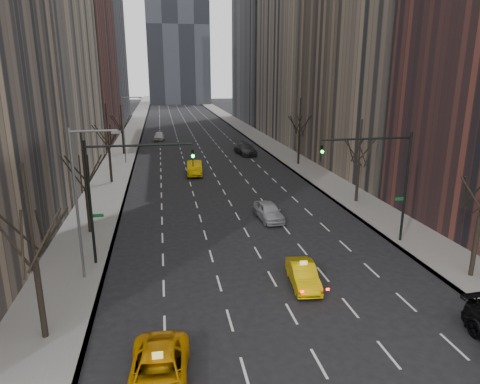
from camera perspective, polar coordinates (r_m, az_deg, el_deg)
ground at (r=20.10m, az=10.48°, el=-21.55°), size 400.00×400.00×0.00m
sidewalk_left at (r=85.91m, az=-14.49°, el=7.05°), size 4.50×320.00×0.15m
sidewalk_right at (r=87.65m, az=1.82°, el=7.70°), size 4.50×320.00×0.15m
bld_left_far at (r=82.89m, az=-22.63°, el=21.34°), size 14.00×28.00×44.00m
bld_right_deep at (r=114.55m, az=4.02°, el=24.03°), size 14.00×30.00×58.00m
tree_lw_a at (r=21.35m, az=-25.61°, el=-8.55°), size 3.36×3.50×8.28m
tree_lw_b at (r=34.38m, az=-19.83°, el=0.60°), size 3.36×3.50×7.82m
tree_lw_c at (r=49.84m, az=-17.07°, el=5.63°), size 3.36×3.50×8.74m
tree_lw_d at (r=67.64m, az=-15.42°, el=7.80°), size 3.36×3.50×7.36m
tree_rw_a at (r=28.85m, az=29.33°, el=-2.95°), size 3.36×3.50×8.28m
tree_rw_b at (r=41.93m, az=15.54°, el=3.53°), size 3.36×3.50×7.82m
tree_rw_c at (r=58.34m, az=7.90°, el=7.52°), size 3.36×3.50×8.74m
traffic_mast_left at (r=27.79m, az=-16.15°, el=1.29°), size 6.69×0.39×8.00m
traffic_mast_right at (r=31.59m, az=18.83°, el=2.74°), size 6.69×0.39×8.00m
streetlight_near at (r=26.09m, az=-20.35°, el=0.31°), size 2.83×0.22×9.00m
streetlight_far at (r=60.38m, az=-14.98°, el=8.93°), size 2.83×0.22×9.00m
taxi_suv at (r=18.43m, az=-10.84°, el=-22.70°), size 2.76×5.31×1.43m
taxi_sedan at (r=25.72m, az=8.41°, el=-10.88°), size 1.81×4.15×1.33m
silver_sedan_ahead at (r=36.36m, az=3.83°, el=-2.56°), size 2.12×4.56×1.51m
far_taxi at (r=52.80m, az=-6.08°, el=3.21°), size 2.07×5.15×1.66m
far_suv_grey at (r=65.85m, az=0.70°, el=5.76°), size 3.05×6.07×1.69m
far_car_white at (r=81.36m, az=-10.74°, el=7.34°), size 2.23×4.81×1.59m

